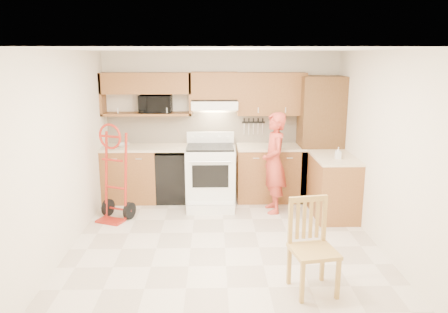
{
  "coord_description": "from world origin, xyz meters",
  "views": [
    {
      "loc": [
        -0.14,
        -5.25,
        2.45
      ],
      "look_at": [
        0.0,
        0.5,
        1.1
      ],
      "focal_mm": 35.12,
      "sensor_mm": 36.0,
      "label": 1
    }
  ],
  "objects_px": {
    "person": "(274,163)",
    "hand_truck": "(112,177)",
    "range": "(210,171)",
    "dining_chair": "(314,248)",
    "microwave": "(156,104)"
  },
  "relations": [
    {
      "from": "person",
      "to": "hand_truck",
      "type": "relative_size",
      "value": 1.2
    },
    {
      "from": "range",
      "to": "dining_chair",
      "type": "distance_m",
      "value": 2.95
    },
    {
      "from": "microwave",
      "to": "dining_chair",
      "type": "height_order",
      "value": "microwave"
    },
    {
      "from": "range",
      "to": "dining_chair",
      "type": "bearing_deg",
      "value": -68.35
    },
    {
      "from": "microwave",
      "to": "hand_truck",
      "type": "bearing_deg",
      "value": -116.73
    },
    {
      "from": "hand_truck",
      "to": "dining_chair",
      "type": "distance_m",
      "value": 3.31
    },
    {
      "from": "microwave",
      "to": "range",
      "type": "bearing_deg",
      "value": -24.47
    },
    {
      "from": "dining_chair",
      "to": "hand_truck",
      "type": "bearing_deg",
      "value": 130.08
    },
    {
      "from": "range",
      "to": "person",
      "type": "height_order",
      "value": "person"
    },
    {
      "from": "hand_truck",
      "to": "dining_chair",
      "type": "bearing_deg",
      "value": -16.61
    },
    {
      "from": "person",
      "to": "dining_chair",
      "type": "distance_m",
      "value": 2.45
    },
    {
      "from": "microwave",
      "to": "range",
      "type": "xyz_separation_m",
      "value": [
        0.91,
        -0.43,
        -1.05
      ]
    },
    {
      "from": "microwave",
      "to": "person",
      "type": "bearing_deg",
      "value": -20.39
    },
    {
      "from": "microwave",
      "to": "person",
      "type": "distance_m",
      "value": 2.21
    },
    {
      "from": "range",
      "to": "dining_chair",
      "type": "relative_size",
      "value": 1.18
    }
  ]
}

